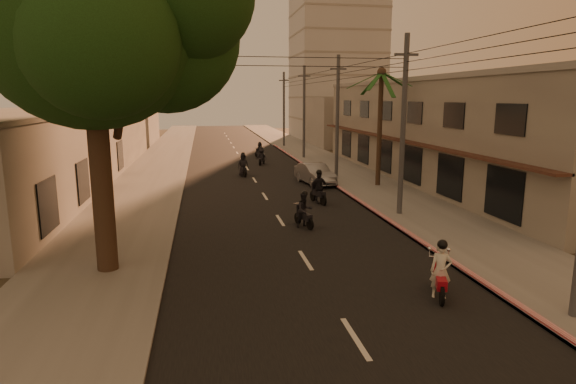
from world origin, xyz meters
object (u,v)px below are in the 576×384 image
(scooter_far_c, at_px, (260,150))
(scooter_mid_a, at_px, (304,211))
(scooter_far_b, at_px, (262,157))
(scooter_red, at_px, (441,272))
(parked_car, at_px, (315,174))
(palm_tree, at_px, (381,79))
(scooter_far_a, at_px, (243,165))
(broadleaf_tree, at_px, (103,17))
(scooter_mid_b, at_px, (319,188))

(scooter_far_c, bearing_deg, scooter_mid_a, -117.17)
(scooter_far_b, bearing_deg, scooter_red, -63.36)
(scooter_mid_a, relative_size, parked_car, 0.38)
(palm_tree, relative_size, scooter_far_b, 5.21)
(scooter_mid_a, relative_size, scooter_far_a, 0.93)
(palm_tree, relative_size, scooter_far_a, 4.35)
(parked_car, bearing_deg, scooter_far_b, 94.01)
(scooter_far_c, bearing_deg, scooter_far_a, -128.01)
(scooter_red, relative_size, scooter_far_b, 1.16)
(scooter_red, bearing_deg, scooter_far_c, 112.85)
(broadleaf_tree, distance_m, palm_tree, 20.18)
(scooter_mid_a, xyz_separation_m, scooter_far_b, (0.58, 21.42, -0.07))
(palm_tree, distance_m, scooter_mid_b, 9.31)
(scooter_red, relative_size, scooter_far_a, 0.97)
(broadleaf_tree, bearing_deg, palm_tree, 43.48)
(scooter_red, relative_size, scooter_mid_b, 0.92)
(scooter_red, distance_m, scooter_far_c, 35.22)
(scooter_far_a, bearing_deg, broadleaf_tree, -112.75)
(scooter_mid_a, bearing_deg, scooter_far_c, 72.00)
(palm_tree, bearing_deg, scooter_far_c, 109.41)
(broadleaf_tree, xyz_separation_m, scooter_mid_a, (7.53, 4.46, -7.68))
(scooter_mid_b, relative_size, parked_car, 0.43)
(parked_car, distance_m, scooter_far_c, 15.67)
(scooter_far_b, bearing_deg, scooter_mid_b, -62.36)
(scooter_mid_a, height_order, scooter_mid_b, scooter_mid_b)
(scooter_far_c, bearing_deg, scooter_red, -112.77)
(broadleaf_tree, relative_size, scooter_red, 6.62)
(scooter_far_b, bearing_deg, parked_car, -53.23)
(scooter_red, bearing_deg, scooter_far_b, 114.06)
(scooter_far_b, bearing_deg, broadleaf_tree, -84.19)
(scooter_mid_a, bearing_deg, parked_car, 58.65)
(broadleaf_tree, height_order, scooter_mid_b, broadleaf_tree)
(scooter_mid_b, bearing_deg, scooter_mid_a, -122.99)
(palm_tree, bearing_deg, scooter_red, -104.65)
(palm_tree, relative_size, scooter_far_c, 5.03)
(scooter_mid_b, xyz_separation_m, parked_car, (1.22, 6.18, -0.16))
(scooter_far_a, relative_size, scooter_far_c, 1.16)
(scooter_mid_b, height_order, scooter_far_a, scooter_mid_b)
(broadleaf_tree, bearing_deg, scooter_red, -22.61)
(scooter_far_a, distance_m, scooter_far_c, 11.52)
(scooter_mid_b, relative_size, scooter_far_c, 1.21)
(broadleaf_tree, height_order, scooter_far_a, broadleaf_tree)
(parked_car, bearing_deg, scooter_red, -101.59)
(scooter_red, distance_m, parked_car, 19.67)
(scooter_far_a, xyz_separation_m, parked_car, (4.66, -4.31, -0.11))
(scooter_mid_a, distance_m, scooter_mid_b, 5.23)
(scooter_far_b, bearing_deg, scooter_far_c, 108.40)
(parked_car, height_order, scooter_far_c, scooter_far_c)
(broadleaf_tree, xyz_separation_m, scooter_far_c, (8.55, 31.06, -7.73))
(palm_tree, bearing_deg, broadleaf_tree, -136.52)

